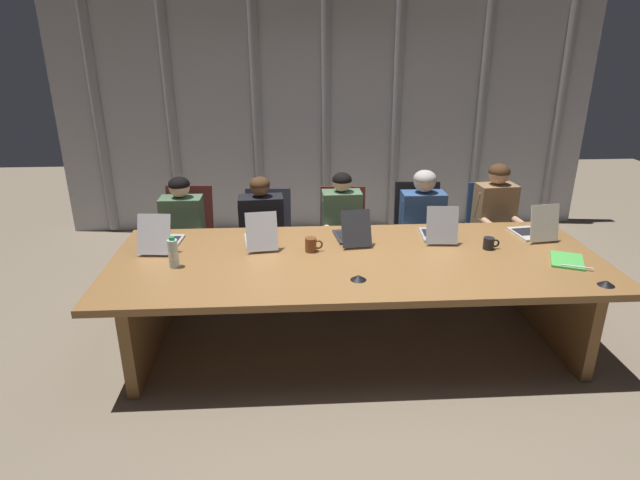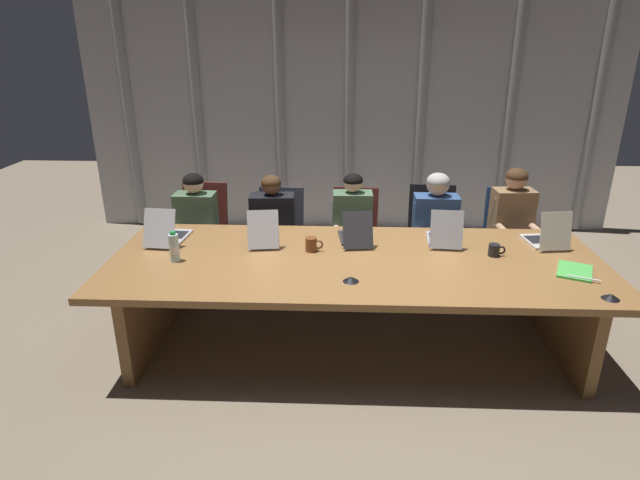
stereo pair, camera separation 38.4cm
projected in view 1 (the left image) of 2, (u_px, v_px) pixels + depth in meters
The scene contains 24 objects.
ground_plane at pixel (355, 343), 4.17m from camera, with size 12.59×12.59×0.00m, color #7F705B.
conference_table at pixel (356, 276), 3.96m from camera, with size 3.62×1.41×0.74m.
curtain_backdrop at pixel (329, 103), 6.22m from camera, with size 6.30×0.17×3.06m.
laptop_left_end at pixel (161, 240), 4.09m from camera, with size 0.28×0.46×0.30m.
laptop_left_mid at pixel (261, 238), 4.13m from camera, with size 0.29×0.44×0.30m.
laptop_center at pixel (352, 234), 4.22m from camera, with size 0.28×0.44×0.29m.
laptop_right_mid at pixel (438, 232), 4.25m from camera, with size 0.28×0.41×0.31m.
laptop_right_end at pixel (534, 230), 4.28m from camera, with size 0.28×0.40×0.31m.
office_chair_left_end at pixel (189, 252), 5.03m from camera, with size 0.60×0.60×0.95m.
office_chair_left_mid at pixel (268, 251), 5.08m from camera, with size 0.60×0.60×0.91m.
office_chair_center at pixel (343, 249), 5.12m from camera, with size 0.60×0.60×0.91m.
office_chair_right_mid at pixel (417, 246), 5.16m from camera, with size 0.60×0.60×0.95m.
office_chair_right_end at pixel (489, 246), 5.20m from camera, with size 0.60×0.61×0.92m.
person_left_end at pixel (181, 231), 4.78m from camera, with size 0.38×0.55×1.10m.
person_left_mid at pixel (262, 230), 4.83m from camera, with size 0.44×0.56×1.09m.
person_center at pixel (343, 228), 4.86m from camera, with size 0.37×0.55×1.11m.
person_right_mid at pixel (424, 223), 4.91m from camera, with size 0.41×0.55×1.12m.
person_right_end at pixel (498, 220), 4.94m from camera, with size 0.40×0.56×1.17m.
water_bottle_primary at pixel (173, 253), 3.72m from camera, with size 0.07×0.07×0.23m.
coffee_mug_near at pixel (489, 243), 4.05m from camera, with size 0.13×0.08×0.09m.
coffee_mug_far at pixel (311, 245), 4.00m from camera, with size 0.14×0.09×0.11m.
conference_mic_left_side at pixel (606, 283), 3.47m from camera, with size 0.11×0.11×0.04m, color black.
conference_mic_middle at pixel (358, 277), 3.55m from camera, with size 0.11×0.11×0.04m, color black.
spiral_notepad at pixel (567, 261), 3.83m from camera, with size 0.32×0.37×0.03m.
Camera 1 is at (-0.49, -3.57, 2.27)m, focal length 29.68 mm.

